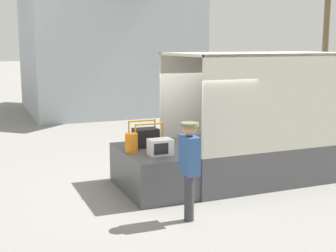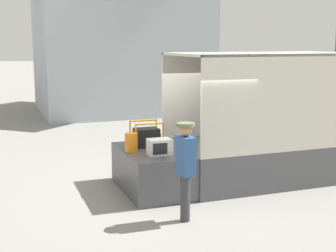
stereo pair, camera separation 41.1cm
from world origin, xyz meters
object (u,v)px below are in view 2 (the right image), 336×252
box_truck (311,137)px  orange_bucket (131,142)px  portable_generator (147,137)px  microwave (160,147)px  worker_person (185,161)px

box_truck → orange_bucket: bearing=-179.9°
portable_generator → orange_bucket: portable_generator is taller
box_truck → microwave: size_ratio=12.58×
box_truck → worker_person: size_ratio=3.36×
microwave → portable_generator: bearing=89.2°
microwave → box_truck: bearing=6.6°
microwave → portable_generator: size_ratio=0.73×
box_truck → portable_generator: bearing=174.5°
microwave → orange_bucket: 0.67m
box_truck → microwave: bearing=-173.4°
box_truck → worker_person: 4.62m
box_truck → orange_bucket: (-4.64, -0.01, 0.20)m
box_truck → worker_person: (-4.19, -1.95, 0.22)m
orange_bucket → worker_person: size_ratio=0.22×
microwave → portable_generator: 0.88m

